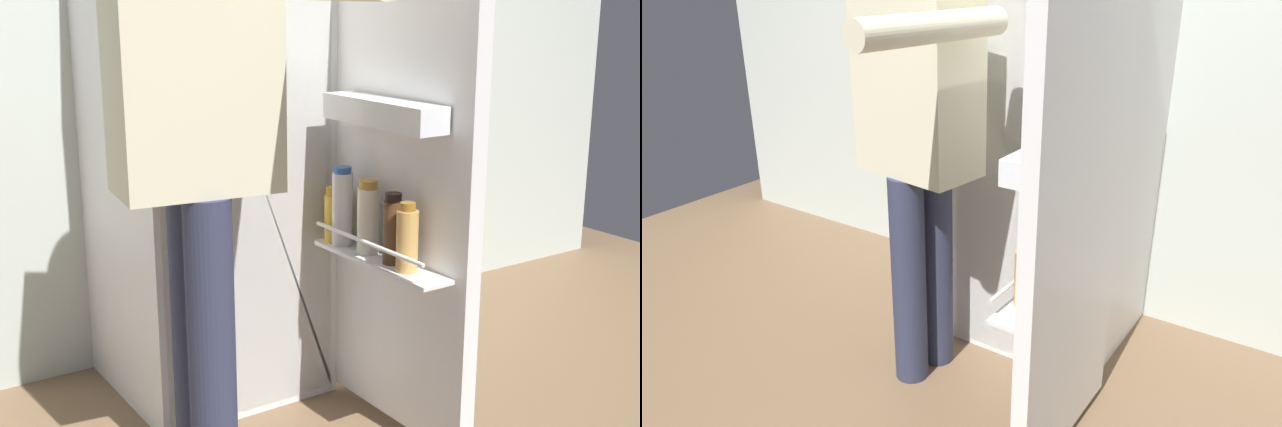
{
  "view_description": "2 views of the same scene",
  "coord_description": "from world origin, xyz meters",
  "views": [
    {
      "loc": [
        -1.13,
        -1.81,
        1.25
      ],
      "look_at": [
        0.03,
        -0.05,
        0.7
      ],
      "focal_mm": 47.7,
      "sensor_mm": 36.0,
      "label": 1
    },
    {
      "loc": [
        0.92,
        -1.5,
        1.43
      ],
      "look_at": [
        -0.06,
        -0.04,
        0.7
      ],
      "focal_mm": 34.41,
      "sensor_mm": 36.0,
      "label": 2
    }
  ],
  "objects": [
    {
      "name": "refrigerator",
      "position": [
        0.03,
        0.5,
        0.83
      ],
      "size": [
        0.64,
        1.17,
        1.65
      ],
      "color": "white",
      "rests_on": "ground_plane"
    },
    {
      "name": "person",
      "position": [
        -0.26,
        0.03,
        0.92
      ],
      "size": [
        0.51,
        0.72,
        1.56
      ],
      "color": "#2D334C",
      "rests_on": "ground_plane"
    },
    {
      "name": "ground_plane",
      "position": [
        0.0,
        0.0,
        0.0
      ],
      "size": [
        5.07,
        5.07,
        0.0
      ],
      "primitive_type": "plane",
      "color": "brown"
    }
  ]
}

